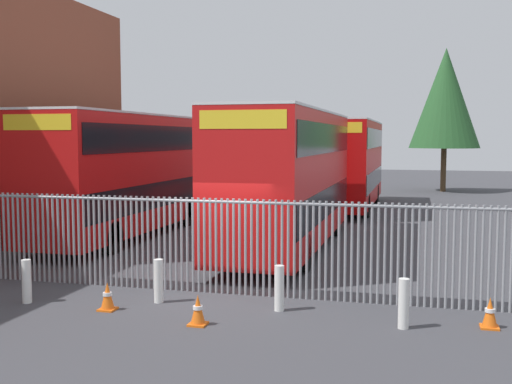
{
  "coord_description": "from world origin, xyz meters",
  "views": [
    {
      "loc": [
        4.55,
        -13.31,
        3.56
      ],
      "look_at": [
        0.0,
        4.0,
        2.0
      ],
      "focal_mm": 43.44,
      "sensor_mm": 36.0,
      "label": 1
    }
  ],
  "objects_px": {
    "double_decker_bus_near_gate": "(289,174)",
    "bollard_center_front": "(159,281)",
    "double_decker_bus_behind_fence_left": "(127,170)",
    "bollard_far_right": "(404,304)",
    "traffic_cone_by_gate": "(490,313)",
    "bollard_near_right": "(279,288)",
    "traffic_cone_near_kerb": "(108,296)",
    "double_decker_bus_behind_fence_right": "(350,161)",
    "bollard_near_left": "(27,281)",
    "traffic_cone_mid_forecourt": "(198,310)"
  },
  "relations": [
    {
      "from": "traffic_cone_by_gate",
      "to": "bollard_far_right",
      "type": "bearing_deg",
      "value": -164.61
    },
    {
      "from": "double_decker_bus_behind_fence_left",
      "to": "traffic_cone_near_kerb",
      "type": "height_order",
      "value": "double_decker_bus_behind_fence_left"
    },
    {
      "from": "traffic_cone_by_gate",
      "to": "double_decker_bus_near_gate",
      "type": "bearing_deg",
      "value": 126.39
    },
    {
      "from": "traffic_cone_mid_forecourt",
      "to": "double_decker_bus_near_gate",
      "type": "bearing_deg",
      "value": 90.0
    },
    {
      "from": "double_decker_bus_behind_fence_left",
      "to": "traffic_cone_by_gate",
      "type": "height_order",
      "value": "double_decker_bus_behind_fence_left"
    },
    {
      "from": "double_decker_bus_near_gate",
      "to": "bollard_center_front",
      "type": "relative_size",
      "value": 11.38
    },
    {
      "from": "double_decker_bus_behind_fence_left",
      "to": "double_decker_bus_behind_fence_right",
      "type": "height_order",
      "value": "same"
    },
    {
      "from": "bollard_far_right",
      "to": "traffic_cone_near_kerb",
      "type": "bearing_deg",
      "value": -177.21
    },
    {
      "from": "double_decker_bus_behind_fence_left",
      "to": "bollard_near_right",
      "type": "height_order",
      "value": "double_decker_bus_behind_fence_left"
    },
    {
      "from": "bollard_near_right",
      "to": "bollard_far_right",
      "type": "height_order",
      "value": "same"
    },
    {
      "from": "double_decker_bus_near_gate",
      "to": "double_decker_bus_behind_fence_right",
      "type": "bearing_deg",
      "value": 86.77
    },
    {
      "from": "bollard_center_front",
      "to": "traffic_cone_by_gate",
      "type": "distance_m",
      "value": 6.76
    },
    {
      "from": "traffic_cone_mid_forecourt",
      "to": "traffic_cone_by_gate",
      "type": "bearing_deg",
      "value": 12.79
    },
    {
      "from": "double_decker_bus_near_gate",
      "to": "bollard_far_right",
      "type": "relative_size",
      "value": 11.38
    },
    {
      "from": "bollard_near_right",
      "to": "traffic_cone_near_kerb",
      "type": "bearing_deg",
      "value": -165.94
    },
    {
      "from": "double_decker_bus_near_gate",
      "to": "bollard_near_right",
      "type": "xyz_separation_m",
      "value": [
        1.29,
        -7.14,
        -1.95
      ]
    },
    {
      "from": "double_decker_bus_near_gate",
      "to": "traffic_cone_near_kerb",
      "type": "relative_size",
      "value": 18.32
    },
    {
      "from": "double_decker_bus_behind_fence_left",
      "to": "traffic_cone_near_kerb",
      "type": "bearing_deg",
      "value": -66.05
    },
    {
      "from": "double_decker_bus_behind_fence_right",
      "to": "bollard_far_right",
      "type": "relative_size",
      "value": 11.38
    },
    {
      "from": "double_decker_bus_behind_fence_left",
      "to": "bollard_near_right",
      "type": "xyz_separation_m",
      "value": [
        7.46,
        -8.14,
        -1.95
      ]
    },
    {
      "from": "double_decker_bus_near_gate",
      "to": "bollard_near_left",
      "type": "bearing_deg",
      "value": -117.52
    },
    {
      "from": "double_decker_bus_behind_fence_left",
      "to": "bollard_far_right",
      "type": "distance_m",
      "value": 13.38
    },
    {
      "from": "traffic_cone_mid_forecourt",
      "to": "double_decker_bus_behind_fence_left",
      "type": "bearing_deg",
      "value": 122.99
    },
    {
      "from": "double_decker_bus_near_gate",
      "to": "traffic_cone_near_kerb",
      "type": "height_order",
      "value": "double_decker_bus_near_gate"
    },
    {
      "from": "bollard_far_right",
      "to": "traffic_cone_mid_forecourt",
      "type": "distance_m",
      "value": 3.88
    },
    {
      "from": "bollard_center_front",
      "to": "traffic_cone_mid_forecourt",
      "type": "xyz_separation_m",
      "value": [
        1.39,
        -1.33,
        -0.19
      ]
    },
    {
      "from": "double_decker_bus_behind_fence_right",
      "to": "traffic_cone_mid_forecourt",
      "type": "bearing_deg",
      "value": -91.88
    },
    {
      "from": "double_decker_bus_near_gate",
      "to": "double_decker_bus_behind_fence_left",
      "type": "distance_m",
      "value": 6.25
    },
    {
      "from": "double_decker_bus_near_gate",
      "to": "bollard_near_left",
      "type": "xyz_separation_m",
      "value": [
        -4.13,
        -7.94,
        -1.95
      ]
    },
    {
      "from": "double_decker_bus_behind_fence_right",
      "to": "bollard_far_right",
      "type": "bearing_deg",
      "value": -80.93
    },
    {
      "from": "double_decker_bus_near_gate",
      "to": "traffic_cone_mid_forecourt",
      "type": "relative_size",
      "value": 18.32
    },
    {
      "from": "double_decker_bus_behind_fence_left",
      "to": "bollard_far_right",
      "type": "relative_size",
      "value": 11.38
    },
    {
      "from": "bollard_near_left",
      "to": "traffic_cone_by_gate",
      "type": "distance_m",
      "value": 9.53
    },
    {
      "from": "double_decker_bus_near_gate",
      "to": "double_decker_bus_behind_fence_left",
      "type": "bearing_deg",
      "value": 170.81
    },
    {
      "from": "bollard_center_front",
      "to": "bollard_far_right",
      "type": "relative_size",
      "value": 1.0
    },
    {
      "from": "double_decker_bus_behind_fence_right",
      "to": "bollard_near_left",
      "type": "distance_m",
      "value": 20.47
    },
    {
      "from": "traffic_cone_by_gate",
      "to": "bollard_near_right",
      "type": "bearing_deg",
      "value": 178.01
    },
    {
      "from": "double_decker_bus_near_gate",
      "to": "traffic_cone_mid_forecourt",
      "type": "distance_m",
      "value": 8.77
    },
    {
      "from": "double_decker_bus_behind_fence_right",
      "to": "traffic_cone_by_gate",
      "type": "relative_size",
      "value": 18.32
    },
    {
      "from": "double_decker_bus_behind_fence_right",
      "to": "traffic_cone_near_kerb",
      "type": "distance_m",
      "value": 20.19
    },
    {
      "from": "double_decker_bus_near_gate",
      "to": "bollard_center_front",
      "type": "xyz_separation_m",
      "value": [
        -1.39,
        -7.18,
        -1.95
      ]
    },
    {
      "from": "traffic_cone_near_kerb",
      "to": "double_decker_bus_behind_fence_right",
      "type": "bearing_deg",
      "value": 81.87
    },
    {
      "from": "bollard_near_right",
      "to": "bollard_center_front",
      "type": "bearing_deg",
      "value": -179.29
    },
    {
      "from": "double_decker_bus_near_gate",
      "to": "bollard_center_front",
      "type": "distance_m",
      "value": 7.57
    },
    {
      "from": "bollard_near_right",
      "to": "traffic_cone_mid_forecourt",
      "type": "height_order",
      "value": "bollard_near_right"
    },
    {
      "from": "double_decker_bus_near_gate",
      "to": "traffic_cone_mid_forecourt",
      "type": "xyz_separation_m",
      "value": [
        0.0,
        -8.5,
        -2.13
      ]
    },
    {
      "from": "bollard_near_left",
      "to": "traffic_cone_mid_forecourt",
      "type": "xyz_separation_m",
      "value": [
        4.13,
        -0.57,
        -0.19
      ]
    },
    {
      "from": "double_decker_bus_near_gate",
      "to": "double_decker_bus_behind_fence_left",
      "type": "relative_size",
      "value": 1.0
    },
    {
      "from": "bollard_near_left",
      "to": "traffic_cone_mid_forecourt",
      "type": "relative_size",
      "value": 1.61
    },
    {
      "from": "bollard_center_front",
      "to": "double_decker_bus_near_gate",
      "type": "bearing_deg",
      "value": 79.05
    }
  ]
}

